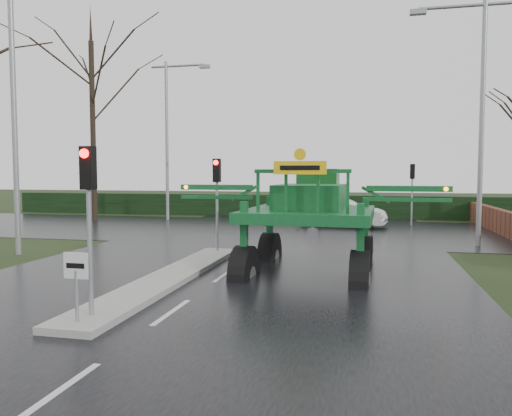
% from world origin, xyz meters
% --- Properties ---
extents(ground, '(140.00, 140.00, 0.00)m').
position_xyz_m(ground, '(0.00, 0.00, 0.00)').
color(ground, black).
rests_on(ground, ground).
extents(road_main, '(14.00, 80.00, 0.02)m').
position_xyz_m(road_main, '(0.00, 10.00, 0.00)').
color(road_main, black).
rests_on(road_main, ground).
extents(road_cross, '(80.00, 12.00, 0.02)m').
position_xyz_m(road_cross, '(0.00, 16.00, 0.01)').
color(road_cross, black).
rests_on(road_cross, ground).
extents(median_island, '(1.20, 10.00, 0.16)m').
position_xyz_m(median_island, '(-1.30, 3.00, 0.09)').
color(median_island, gray).
rests_on(median_island, ground).
extents(hedge_row, '(44.00, 0.90, 1.50)m').
position_xyz_m(hedge_row, '(0.00, 24.00, 0.75)').
color(hedge_row, black).
rests_on(hedge_row, ground).
extents(brick_wall, '(0.40, 20.00, 1.20)m').
position_xyz_m(brick_wall, '(10.50, 16.00, 0.60)').
color(brick_wall, '#592D1E').
rests_on(brick_wall, ground).
extents(keep_left_sign, '(0.50, 0.07, 1.35)m').
position_xyz_m(keep_left_sign, '(-1.30, -1.50, 1.06)').
color(keep_left_sign, gray).
rests_on(keep_left_sign, ground).
extents(traffic_signal_near, '(0.26, 0.33, 3.52)m').
position_xyz_m(traffic_signal_near, '(-1.30, -1.01, 2.59)').
color(traffic_signal_near, gray).
rests_on(traffic_signal_near, ground).
extents(traffic_signal_mid, '(0.26, 0.33, 3.52)m').
position_xyz_m(traffic_signal_mid, '(-1.30, 7.49, 2.59)').
color(traffic_signal_mid, gray).
rests_on(traffic_signal_mid, ground).
extents(traffic_signal_far, '(0.26, 0.33, 3.52)m').
position_xyz_m(traffic_signal_far, '(6.50, 20.01, 2.59)').
color(traffic_signal_far, gray).
rests_on(traffic_signal_far, ground).
extents(street_light_left_near, '(3.85, 0.30, 10.00)m').
position_xyz_m(street_light_left_near, '(-8.19, 6.00, 5.99)').
color(street_light_left_near, gray).
rests_on(street_light_left_near, ground).
extents(street_light_right, '(3.85, 0.30, 10.00)m').
position_xyz_m(street_light_right, '(8.19, 12.00, 5.99)').
color(street_light_right, gray).
rests_on(street_light_right, ground).
extents(street_light_left_far, '(3.85, 0.30, 10.00)m').
position_xyz_m(street_light_left_far, '(-8.19, 20.00, 5.99)').
color(street_light_left_far, gray).
rests_on(street_light_left_far, ground).
extents(tree_left_far, '(7.70, 7.70, 13.26)m').
position_xyz_m(tree_left_far, '(-12.50, 18.00, 7.15)').
color(tree_left_far, black).
rests_on(tree_left_far, ground).
extents(crop_sprayer, '(8.21, 5.22, 4.59)m').
position_xyz_m(crop_sprayer, '(0.61, 4.18, 2.17)').
color(crop_sprayer, black).
rests_on(crop_sprayer, ground).
extents(white_sedan, '(5.01, 2.35, 1.59)m').
position_xyz_m(white_sedan, '(2.64, 18.14, 0.00)').
color(white_sedan, silver).
rests_on(white_sedan, ground).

